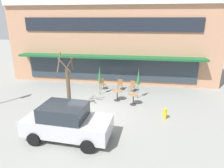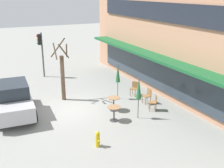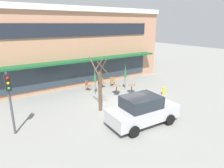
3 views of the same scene
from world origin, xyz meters
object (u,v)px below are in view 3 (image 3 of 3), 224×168
object	(u,v)px
cafe_chair_1	(112,81)
fire_hydrant	(163,91)
cafe_chair_2	(87,85)
cafe_chair_0	(102,82)
patio_umbrella_green_folded	(95,75)
street_tree	(100,88)
parked_sedan	(142,110)
traffic_light_pole	(9,94)
patio_umbrella_cream_folded	(125,71)
cafe_table_near_wall	(132,88)
cafe_table_streetside	(117,88)

from	to	relation	value
cafe_chair_1	fire_hydrant	bearing A→B (deg)	-63.29
cafe_chair_2	fire_hydrant	distance (m)	6.52
cafe_chair_0	fire_hydrant	world-z (taller)	cafe_chair_0
patio_umbrella_green_folded	street_tree	size ratio (longest dim) A/B	0.60
cafe_chair_1	cafe_chair_2	size ratio (longest dim) A/B	1.00
cafe_chair_0	parked_sedan	xyz separation A→B (m)	(-1.75, -7.31, 0.35)
patio_umbrella_green_folded	cafe_chair_2	distance (m)	1.65
traffic_light_pole	patio_umbrella_cream_folded	bearing A→B (deg)	16.33
cafe_table_near_wall	traffic_light_pole	distance (m)	9.63
cafe_chair_2	traffic_light_pole	size ratio (longest dim) A/B	0.26
cafe_table_streetside	traffic_light_pole	world-z (taller)	traffic_light_pole
street_tree	cafe_chair_2	bearing A→B (deg)	73.50
patio_umbrella_cream_folded	traffic_light_pole	xyz separation A→B (m)	(-9.60, -2.81, 0.67)
cafe_table_near_wall	cafe_chair_1	world-z (taller)	cafe_chair_1
cafe_table_near_wall	cafe_chair_1	size ratio (longest dim) A/B	0.85
cafe_table_streetside	parked_sedan	world-z (taller)	parked_sedan
cafe_table_streetside	traffic_light_pole	distance (m)	8.61
parked_sedan	patio_umbrella_green_folded	bearing A→B (deg)	86.91
patio_umbrella_cream_folded	cafe_chair_2	distance (m)	3.54
cafe_chair_0	street_tree	world-z (taller)	street_tree
cafe_chair_1	fire_hydrant	world-z (taller)	cafe_chair_1
fire_hydrant	cafe_chair_1	bearing A→B (deg)	116.71
cafe_table_near_wall	cafe_chair_2	distance (m)	3.90
parked_sedan	cafe_chair_2	bearing A→B (deg)	88.07
cafe_table_streetside	street_tree	world-z (taller)	street_tree
cafe_table_near_wall	patio_umbrella_green_folded	bearing A→B (deg)	149.59
cafe_table_near_wall	patio_umbrella_green_folded	distance (m)	3.27
patio_umbrella_cream_folded	fire_hydrant	distance (m)	3.68
cafe_chair_1	street_tree	xyz separation A→B (m)	(-3.78, -4.04, 1.11)
patio_umbrella_green_folded	patio_umbrella_cream_folded	world-z (taller)	same
cafe_chair_1	fire_hydrant	xyz separation A→B (m)	(2.17, -4.31, -0.17)
cafe_table_streetside	street_tree	xyz separation A→B (m)	(-2.82, -2.03, 1.12)
patio_umbrella_cream_folded	parked_sedan	size ratio (longest dim) A/B	0.51
street_tree	cafe_chair_1	bearing A→B (deg)	46.91
cafe_table_near_wall	fire_hydrant	bearing A→B (deg)	-41.61
cafe_table_streetside	cafe_chair_1	distance (m)	2.23
fire_hydrant	patio_umbrella_green_folded	bearing A→B (deg)	144.44
cafe_chair_0	traffic_light_pole	bearing A→B (deg)	-151.74
parked_sedan	fire_hydrant	distance (m)	5.68
patio_umbrella_cream_folded	street_tree	xyz separation A→B (m)	(-4.26, -2.74, 0.01)
cafe_chair_2	parked_sedan	world-z (taller)	parked_sedan
cafe_table_streetside	cafe_chair_0	size ratio (longest dim) A/B	0.85
patio_umbrella_cream_folded	patio_umbrella_green_folded	bearing A→B (deg)	174.32
cafe_table_streetside	traffic_light_pole	xyz separation A→B (m)	(-8.16, -2.11, 1.78)
cafe_chair_1	traffic_light_pole	distance (m)	10.17
patio_umbrella_cream_folded	cafe_chair_2	size ratio (longest dim) A/B	2.47
cafe_chair_0	patio_umbrella_cream_folded	bearing A→B (deg)	-45.83
cafe_table_streetside	fire_hydrant	distance (m)	3.89
cafe_chair_2	traffic_light_pole	world-z (taller)	traffic_light_pole
street_tree	fire_hydrant	distance (m)	6.09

